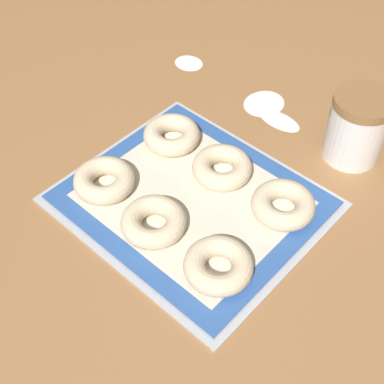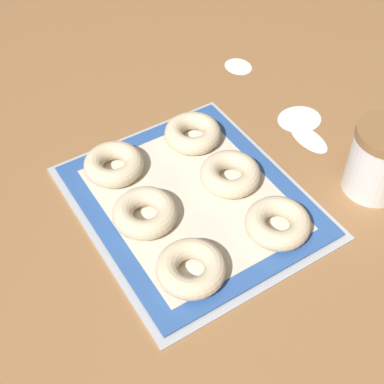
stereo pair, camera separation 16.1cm
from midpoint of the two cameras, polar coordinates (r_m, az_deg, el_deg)
name	(u,v)px [view 1 (the left image)]	position (r m, az deg, el deg)	size (l,w,h in m)	color
ground_plane	(198,210)	(0.91, -4.43, -2.49)	(2.80, 2.80, 0.00)	olive
baking_tray	(192,201)	(0.92, -5.02, -1.52)	(0.42, 0.36, 0.01)	#B2B5BA
baking_mat	(192,199)	(0.91, -5.04, -1.30)	(0.39, 0.34, 0.00)	#2D569E
bagel_front_left	(104,180)	(0.94, -14.22, 0.74)	(0.11, 0.11, 0.03)	beige
bagel_front_center	(154,222)	(0.86, -9.47, -3.71)	(0.11, 0.11, 0.03)	beige
bagel_front_right	(218,265)	(0.80, -2.92, -8.46)	(0.11, 0.11, 0.03)	beige
bagel_back_left	(172,135)	(1.00, -6.80, 5.65)	(0.11, 0.11, 0.03)	beige
bagel_back_center	(222,167)	(0.93, -1.66, 2.16)	(0.11, 0.11, 0.03)	beige
bagel_back_right	(283,205)	(0.88, 4.61, -1.90)	(0.11, 0.11, 0.03)	beige
flour_canister	(357,127)	(0.98, 12.80, 6.34)	(0.11, 0.11, 0.13)	white
flour_patch_near	(264,103)	(1.11, 3.60, 9.11)	(0.08, 0.09, 0.00)	white
flour_patch_far	(189,63)	(1.23, -4.19, 13.32)	(0.07, 0.06, 0.00)	white
flour_patch_side	(279,120)	(1.07, 5.11, 7.28)	(0.09, 0.05, 0.00)	white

